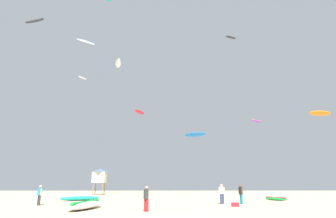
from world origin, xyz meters
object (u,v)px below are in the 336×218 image
Objects in this scene: kite_grounded_near at (276,199)px; kite_aloft_8 at (139,112)px; person_left at (40,193)px; kite_aloft_5 at (86,42)px; kite_aloft_2 at (34,21)px; kite_aloft_3 at (195,135)px; cooler_box at (235,205)px; kite_grounded_mid at (86,205)px; kite_aloft_7 at (118,63)px; lifeguard_tower at (100,176)px; kite_aloft_4 at (320,113)px; person_foreground at (146,197)px; kite_aloft_0 at (256,121)px; kite_aloft_1 at (231,37)px; person_right at (241,193)px; kite_aloft_9 at (83,78)px; kite_grounded_far at (80,198)px; person_midground at (222,192)px.

kite_aloft_8 reaches higher than kite_grounded_near.
kite_aloft_5 reaches higher than person_left.
kite_aloft_2 is 32.25m from kite_aloft_3.
cooler_box is at bearing -88.63° from kite_aloft_3.
person_left is 20.48m from kite_aloft_8.
kite_aloft_2 reaches higher than kite_grounded_mid.
lifeguard_tower is at bearing 122.66° from kite_aloft_7.
kite_aloft_4 is at bearing -13.29° from kite_aloft_5.
person_left is 2.99× the size of cooler_box.
cooler_box is 0.14× the size of kite_aloft_3.
person_foreground is at bearing -142.63° from kite_aloft_4.
kite_aloft_0 is (18.80, 32.05, 12.49)m from person_foreground.
kite_grounded_near is 28.35m from kite_aloft_1.
kite_aloft_8 is at bearing -172.08° from kite_aloft_1.
person_left is 0.52× the size of kite_aloft_0.
kite_aloft_9 reaches higher than person_right.
person_foreground is 0.38× the size of kite_grounded_far.
person_right is at bearing -133.78° from kite_grounded_near.
person_right is at bearing 21.90° from kite_grounded_mid.
kite_aloft_4 is 1.60× the size of kite_aloft_9.
cooler_box is 0.17× the size of kite_aloft_0.
person_foreground is 39.20m from kite_aloft_0.
kite_aloft_4 is 31.45m from kite_aloft_7.
kite_aloft_8 reaches higher than kite_aloft_3.
kite_aloft_4 is at bearing -7.93° from kite_aloft_8.
lifeguard_tower is (-5.08, 25.26, 2.76)m from kite_grounded_mid.
kite_grounded_far is (-21.66, -0.11, 0.08)m from kite_grounded_near.
person_left is at bearing -101.80° from kite_grounded_far.
person_midground reaches higher than cooler_box.
kite_grounded_mid is 29.35m from kite_aloft_7.
kite_aloft_5 reaches higher than kite_aloft_7.
kite_aloft_4 is at bearing 148.62° from person_left.
person_foreground is 0.97× the size of person_right.
kite_aloft_8 is at bearing 119.48° from cooler_box.
person_left is at bearing -126.25° from kite_aloft_3.
kite_aloft_3 is 27.66m from kite_aloft_9.
person_right is at bearing 65.84° from cooler_box.
kite_grounded_mid is at bearing -70.36° from kite_aloft_9.
kite_grounded_far reaches higher than kite_grounded_near.
kite_aloft_3 is (26.25, 7.65, -17.10)m from kite_aloft_2.
kite_aloft_5 is at bearing 151.94° from kite_aloft_7.
kite_aloft_2 is (-28.10, 12.64, 26.03)m from person_right.
person_midground is at bearing -56.63° from kite_aloft_8.
kite_aloft_4 is at bearing 9.47° from kite_grounded_far.
kite_aloft_5 is at bearing 132.70° from cooler_box.
kite_aloft_2 is (-32.47, -3.66, 0.65)m from kite_aloft_1.
kite_grounded_mid is 2.25× the size of kite_aloft_1.
kite_aloft_3 reaches higher than person_midground.
person_midground is 30.53m from kite_aloft_0.
kite_aloft_2 reaches higher than kite_grounded_near.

